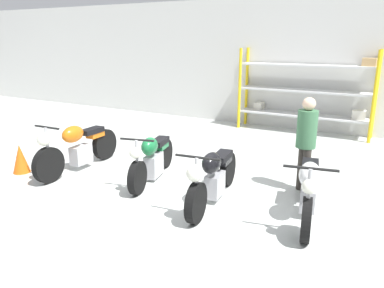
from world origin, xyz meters
TOP-DOWN VIEW (x-y plane):
  - ground_plane at (0.00, 0.00)m, footprint 30.00×30.00m
  - back_wall at (0.00, 5.43)m, footprint 30.00×0.08m
  - shelving_rack at (0.94, 5.07)m, footprint 3.53×0.63m
  - motorcycle_orange at (-2.23, -0.13)m, footprint 0.56×2.17m
  - motorcycle_green at (-0.68, 0.16)m, footprint 0.73×1.93m
  - motorcycle_black at (0.71, -0.22)m, footprint 0.64×2.09m
  - motorcycle_white at (2.12, -0.04)m, footprint 0.70×1.96m
  - person_browsing at (1.84, 0.90)m, footprint 0.45×0.45m
  - traffic_cone at (-3.10, -0.76)m, footprint 0.32×0.32m

SIDE VIEW (x-z plane):
  - ground_plane at x=0.00m, z-range 0.00..0.00m
  - traffic_cone at x=-3.10m, z-range 0.00..0.55m
  - motorcycle_green at x=-0.68m, z-range -0.07..0.87m
  - motorcycle_black at x=0.71m, z-range -0.04..0.91m
  - motorcycle_white at x=2.12m, z-range -0.03..0.94m
  - motorcycle_orange at x=-2.23m, z-range -0.05..0.97m
  - person_browsing at x=1.84m, z-range 0.14..1.73m
  - shelving_rack at x=0.94m, z-range 0.02..2.25m
  - back_wall at x=0.00m, z-range 0.00..3.60m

